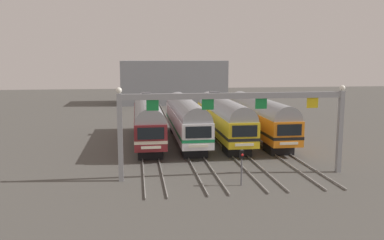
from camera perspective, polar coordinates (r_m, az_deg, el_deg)
ground_plane at (r=44.66m, az=1.75°, el=-3.00°), size 160.00×160.00×0.00m
track_bed at (r=61.22m, az=-0.91°, el=0.25°), size 13.84×70.00×0.15m
commuter_train_maroon at (r=43.59m, az=-6.25°, el=0.25°), size 2.88×18.06×5.05m
commuter_train_white at (r=43.89m, az=-0.88°, el=0.35°), size 2.88×18.06×4.77m
commuter_train_yellow at (r=44.58m, az=4.38°, el=0.46°), size 2.88×18.06×5.05m
commuter_train_orange at (r=45.62m, az=9.43°, el=0.55°), size 2.88×18.06×4.77m
catenary_gantry at (r=30.76m, az=6.00°, el=1.30°), size 17.58×0.44×6.97m
yard_signal_mast at (r=29.15m, az=7.01°, el=-5.66°), size 0.28×0.35×2.63m
maintenance_building at (r=82.74m, az=-2.71°, el=5.37°), size 20.74×10.00×8.56m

